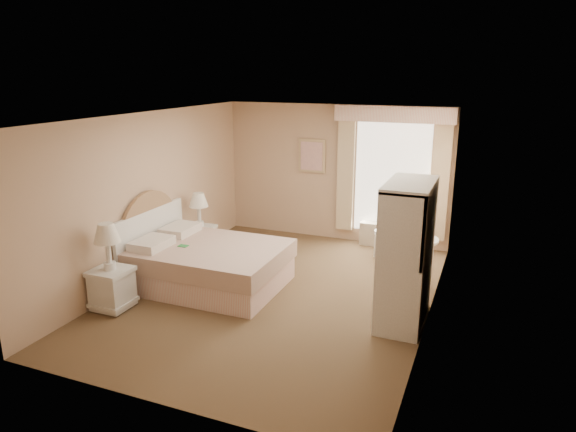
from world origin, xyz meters
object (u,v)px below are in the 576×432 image
at_px(bed, 204,262).
at_px(nightstand_far, 200,233).
at_px(cafe_chair, 387,227).
at_px(nightstand_near, 111,278).
at_px(round_table, 417,252).
at_px(armoire, 406,265).

bearing_deg(bed, nightstand_far, 124.15).
bearing_deg(cafe_chair, nightstand_near, -132.39).
bearing_deg(round_table, armoire, -87.53).
height_order(nightstand_near, round_table, nightstand_near).
bearing_deg(nightstand_near, nightstand_far, 90.00).
relative_size(nightstand_far, cafe_chair, 1.30).
xyz_separation_m(bed, cafe_chair, (2.23, 2.31, 0.14)).
height_order(nightstand_near, cafe_chair, nightstand_near).
relative_size(bed, nightstand_near, 1.81).
distance_m(nightstand_far, armoire, 3.83).
relative_size(nightstand_near, round_table, 1.79).
bearing_deg(bed, round_table, 25.88).
xyz_separation_m(bed, armoire, (2.93, -0.05, 0.40)).
xyz_separation_m(round_table, armoire, (0.06, -1.44, 0.31)).
xyz_separation_m(bed, round_table, (2.87, 1.39, 0.09)).
relative_size(round_table, armoire, 0.36).
bearing_deg(nightstand_far, nightstand_near, -90.00).
bearing_deg(armoire, nightstand_far, 163.07).
relative_size(cafe_chair, armoire, 0.46).
relative_size(bed, cafe_chair, 2.52).
distance_m(bed, nightstand_near, 1.37).
height_order(nightstand_far, armoire, armoire).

